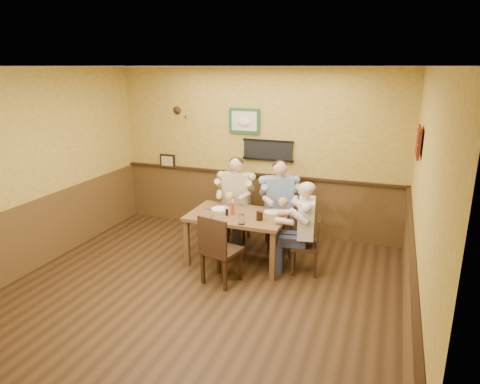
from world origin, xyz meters
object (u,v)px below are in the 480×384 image
(diner_blue_polo, at_px, (279,209))
(diner_white_elder, at_px, (306,233))
(dining_table, at_px, (238,220))
(chair_right_end, at_px, (305,245))
(pepper_shaker, at_px, (227,212))
(water_glass_left, at_px, (208,214))
(hot_sauce_bottle, at_px, (233,208))
(cola_tumbler, at_px, (260,216))
(chair_back_left, at_px, (236,215))
(salt_shaker, at_px, (226,209))
(chair_back_right, at_px, (278,220))
(diner_tan_shirt, at_px, (236,204))
(chair_near_side, at_px, (222,249))
(water_glass_mid, at_px, (242,219))

(diner_blue_polo, bearing_deg, diner_white_elder, -74.08)
(dining_table, xyz_separation_m, diner_white_elder, (1.00, 0.01, -0.07))
(chair_right_end, xyz_separation_m, pepper_shaker, (-1.13, -0.12, 0.38))
(water_glass_left, height_order, hot_sauce_bottle, hot_sauce_bottle)
(chair_right_end, height_order, pepper_shaker, pepper_shaker)
(diner_white_elder, bearing_deg, cola_tumbler, -86.15)
(dining_table, height_order, chair_right_end, chair_right_end)
(chair_back_left, height_order, salt_shaker, chair_back_left)
(dining_table, bearing_deg, chair_back_right, 60.96)
(chair_back_left, height_order, water_glass_left, chair_back_left)
(chair_back_left, relative_size, diner_blue_polo, 0.70)
(chair_back_left, xyz_separation_m, chair_right_end, (1.31, -0.76, -0.03))
(diner_tan_shirt, bearing_deg, chair_near_side, -83.81)
(chair_right_end, bearing_deg, chair_near_side, -65.10)
(diner_tan_shirt, distance_m, water_glass_left, 1.09)
(diner_blue_polo, xyz_separation_m, salt_shaker, (-0.60, -0.74, 0.16))
(dining_table, distance_m, chair_right_end, 1.03)
(hot_sauce_bottle, height_order, salt_shaker, hot_sauce_bottle)
(dining_table, xyz_separation_m, chair_near_side, (0.01, -0.66, -0.18))
(chair_right_end, relative_size, diner_tan_shirt, 0.65)
(diner_blue_polo, xyz_separation_m, water_glass_mid, (-0.22, -1.11, 0.18))
(chair_right_end, distance_m, pepper_shaker, 1.19)
(water_glass_mid, relative_size, salt_shaker, 1.45)
(diner_blue_polo, distance_m, diner_white_elder, 0.94)
(chair_right_end, distance_m, salt_shaker, 1.25)
(pepper_shaker, bearing_deg, chair_back_left, 101.69)
(pepper_shaker, bearing_deg, salt_shaker, 118.87)
(diner_tan_shirt, distance_m, water_glass_mid, 1.26)
(dining_table, height_order, chair_near_side, chair_near_side)
(dining_table, distance_m, diner_blue_polo, 0.85)
(diner_white_elder, distance_m, hot_sauce_bottle, 1.09)
(diner_blue_polo, height_order, water_glass_left, diner_blue_polo)
(chair_near_side, xyz_separation_m, water_glass_mid, (0.18, 0.29, 0.33))
(water_glass_mid, xyz_separation_m, cola_tumbler, (0.18, 0.23, -0.01))
(chair_near_side, xyz_separation_m, diner_blue_polo, (0.40, 1.40, 0.16))
(chair_right_end, bearing_deg, pepper_shaker, -93.07)
(chair_back_right, xyz_separation_m, salt_shaker, (-0.60, -0.74, 0.35))
(water_glass_left, height_order, pepper_shaker, water_glass_left)
(chair_near_side, distance_m, diner_blue_polo, 1.46)
(hot_sauce_bottle, bearing_deg, diner_white_elder, 2.94)
(chair_right_end, height_order, salt_shaker, salt_shaker)
(chair_back_right, distance_m, diner_white_elder, 0.95)
(chair_near_side, distance_m, diner_white_elder, 1.19)
(cola_tumbler, bearing_deg, diner_tan_shirt, 126.93)
(chair_back_right, height_order, hot_sauce_bottle, hot_sauce_bottle)
(chair_near_side, distance_m, water_glass_left, 0.59)
(diner_tan_shirt, bearing_deg, water_glass_left, -97.62)
(water_glass_left, relative_size, cola_tumbler, 1.05)
(chair_near_side, height_order, water_glass_mid, chair_near_side)
(diner_white_elder, height_order, water_glass_left, diner_white_elder)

